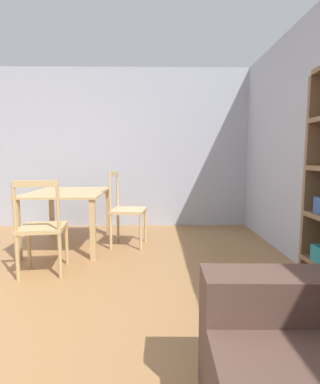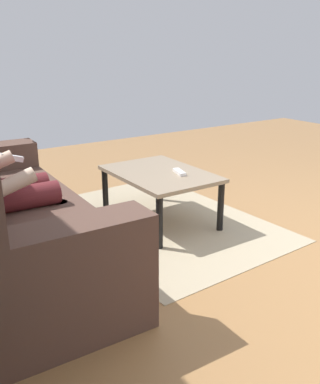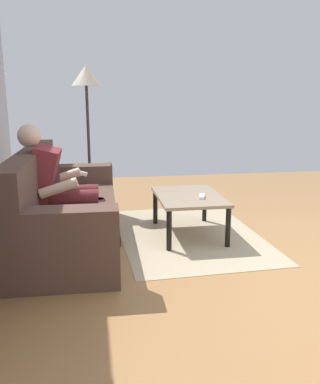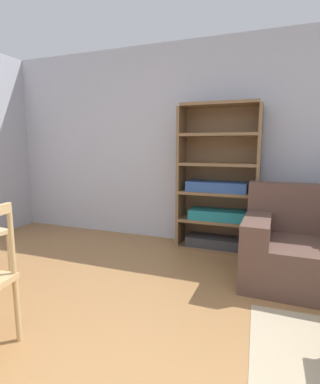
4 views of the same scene
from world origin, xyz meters
name	(u,v)px [view 3 (image 3 of 4)]	position (x,y,z in m)	size (l,w,h in m)	color
ground_plane	(320,284)	(0.00, 0.00, 0.00)	(8.82, 8.82, 0.00)	#9E7042
couch	(62,212)	(1.22, 2.00, 0.33)	(2.14, 0.93, 0.91)	brown
person_lounging	(58,184)	(1.22, 2.02, 0.59)	(0.60, 0.91, 1.16)	maroon
coffee_table	(189,200)	(1.30, 0.73, 0.37)	(0.91, 0.65, 0.42)	gray
tv_remote	(202,196)	(1.18, 0.63, 0.43)	(0.05, 0.17, 0.02)	white
area_rug	(188,234)	(1.30, 0.73, 0.00)	(2.00, 1.40, 0.01)	tan
floor_lamp	(87,89)	(2.56, 1.73, 1.48)	(0.36, 0.36, 1.76)	black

